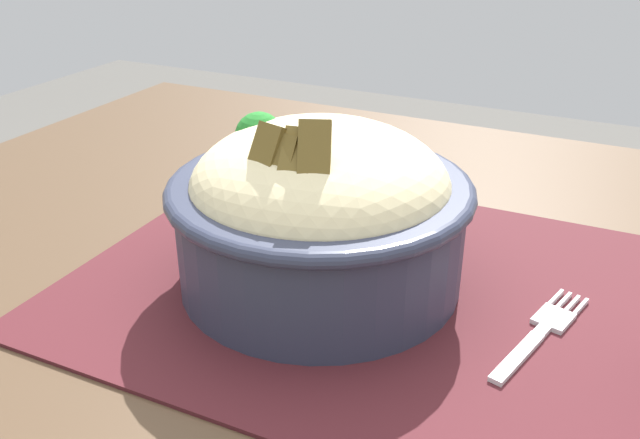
# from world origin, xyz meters

# --- Properties ---
(table) EXTENTS (1.06, 0.81, 0.75)m
(table) POSITION_xyz_m (0.00, 0.00, 0.67)
(table) COLOR #4C3826
(table) RESTS_ON ground_plane
(placemat) EXTENTS (0.45, 0.35, 0.00)m
(placemat) POSITION_xyz_m (-0.01, -0.00, 0.75)
(placemat) COLOR #47191E
(placemat) RESTS_ON table
(bowl) EXTENTS (0.22, 0.22, 0.14)m
(bowl) POSITION_xyz_m (-0.06, -0.01, 0.82)
(bowl) COLOR #2D3347
(bowl) RESTS_ON placemat
(fork) EXTENTS (0.04, 0.12, 0.00)m
(fork) POSITION_xyz_m (0.10, -0.01, 0.76)
(fork) COLOR silver
(fork) RESTS_ON placemat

